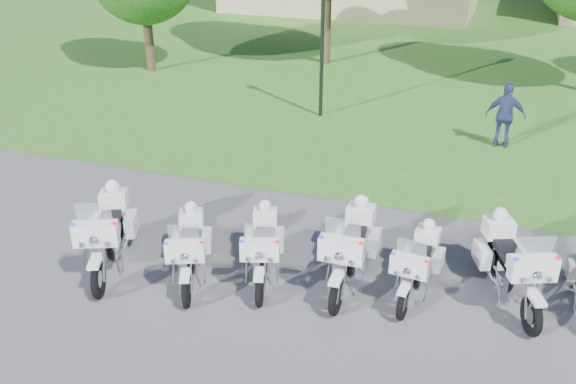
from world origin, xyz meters
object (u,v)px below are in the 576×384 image
(motorcycle_1, at_px, (189,248))
(motorcycle_3, at_px, (351,247))
(motorcycle_4, at_px, (418,263))
(lamp_post, at_px, (323,7))
(motorcycle_5, at_px, (512,263))
(bystander_c, at_px, (505,116))
(motorcycle_2, at_px, (263,246))
(motorcycle_0, at_px, (108,231))

(motorcycle_1, height_order, motorcycle_3, motorcycle_3)
(motorcycle_4, relative_size, lamp_post, 0.47)
(motorcycle_4, height_order, motorcycle_5, motorcycle_5)
(motorcycle_4, bearing_deg, bystander_c, -92.80)
(motorcycle_2, height_order, motorcycle_3, motorcycle_3)
(motorcycle_1, bearing_deg, motorcycle_2, 178.40)
(motorcycle_2, bearing_deg, lamp_post, -97.25)
(motorcycle_1, xyz_separation_m, motorcycle_3, (2.90, 0.87, 0.09))
(motorcycle_2, xyz_separation_m, motorcycle_5, (4.45, 0.80, 0.07))
(motorcycle_0, relative_size, motorcycle_3, 0.96)
(motorcycle_1, relative_size, bystander_c, 1.16)
(motorcycle_1, bearing_deg, bystander_c, -143.23)
(motorcycle_4, height_order, bystander_c, bystander_c)
(motorcycle_2, bearing_deg, motorcycle_0, -5.66)
(motorcycle_1, xyz_separation_m, motorcycle_4, (4.14, 0.92, -0.03))
(motorcycle_0, height_order, motorcycle_5, motorcycle_0)
(motorcycle_0, distance_m, bystander_c, 11.44)
(motorcycle_1, distance_m, lamp_post, 10.19)
(motorcycle_0, bearing_deg, motorcycle_1, 161.47)
(lamp_post, bearing_deg, motorcycle_2, -80.19)
(motorcycle_0, relative_size, lamp_post, 0.54)
(lamp_post, bearing_deg, motorcycle_1, -88.16)
(motorcycle_0, relative_size, bystander_c, 1.34)
(motorcycle_0, height_order, motorcycle_4, motorcycle_0)
(motorcycle_3, xyz_separation_m, lamp_post, (-3.21, 8.92, 2.71))
(motorcycle_0, height_order, motorcycle_3, motorcycle_0)
(bystander_c, bearing_deg, lamp_post, -9.27)
(motorcycle_2, relative_size, lamp_post, 0.48)
(bystander_c, bearing_deg, motorcycle_2, 64.00)
(motorcycle_0, relative_size, motorcycle_4, 1.16)
(motorcycle_0, bearing_deg, motorcycle_5, 168.42)
(motorcycle_4, bearing_deg, motorcycle_1, 18.11)
(motorcycle_5, xyz_separation_m, lamp_post, (-6.05, 8.50, 2.72))
(motorcycle_5, bearing_deg, motorcycle_3, -13.29)
(motorcycle_4, relative_size, motorcycle_5, 0.89)
(motorcycle_3, bearing_deg, motorcycle_1, 15.55)
(motorcycle_2, height_order, bystander_c, bystander_c)
(motorcycle_0, bearing_deg, lamp_post, -120.24)
(motorcycle_4, distance_m, lamp_post, 10.33)
(motorcycle_4, bearing_deg, lamp_post, -57.74)
(motorcycle_1, xyz_separation_m, bystander_c, (5.32, 8.92, 0.29))
(motorcycle_2, xyz_separation_m, lamp_post, (-1.61, 9.30, 2.79))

